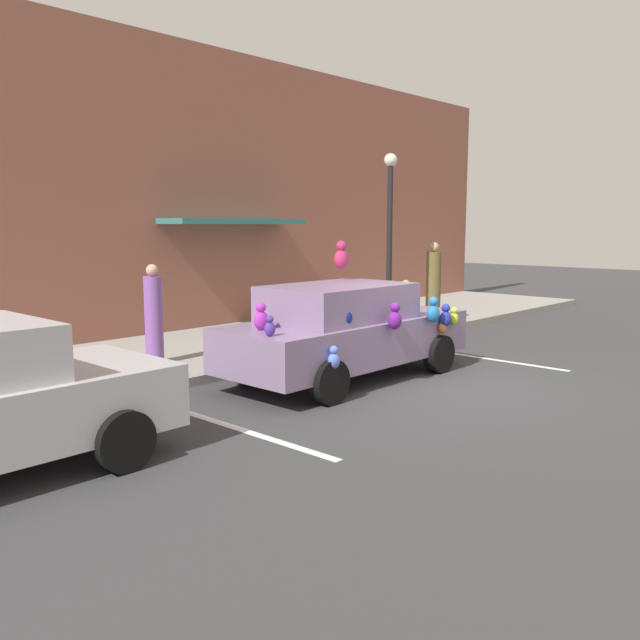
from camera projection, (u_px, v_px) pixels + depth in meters
name	position (u px, v px, depth m)	size (l,w,h in m)	color
ground_plane	(454.00, 389.00, 10.16)	(60.00, 60.00, 0.00)	#38383A
sidewalk	(240.00, 344.00, 13.52)	(24.00, 4.00, 0.15)	gray
storefront_building	(174.00, 191.00, 14.53)	(24.00, 1.25, 6.40)	brown
parking_stripe_front	(476.00, 357.00, 12.58)	(0.12, 3.60, 0.01)	silver
parking_stripe_rear	(230.00, 426.00, 8.26)	(0.12, 3.60, 0.01)	silver
plush_covered_car	(346.00, 330.00, 10.69)	(4.45, 2.02, 2.21)	gray
teddy_bear_on_sidewalk	(365.00, 321.00, 14.07)	(0.36, 0.30, 0.69)	brown
street_lamp_post	(390.00, 224.00, 14.32)	(0.28, 0.28, 3.82)	black
pedestrian_near_shopfront	(154.00, 317.00, 11.18)	(0.30, 0.30, 1.68)	#8352A7
pedestrian_walking_past	(433.00, 285.00, 15.93)	(0.35, 0.35, 1.91)	brown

